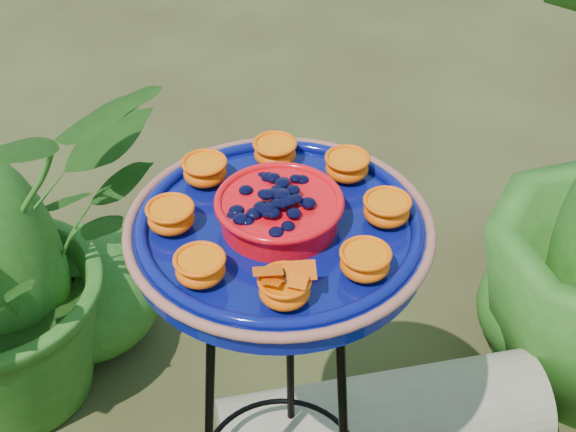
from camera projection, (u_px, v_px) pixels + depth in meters
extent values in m
torus|color=black|center=(280.00, 250.00, 1.12)|extent=(0.26, 0.26, 0.01)
cylinder|color=black|center=(290.00, 365.00, 1.47)|extent=(0.03, 0.08, 0.79)
cylinder|color=#080E5F|center=(279.00, 234.00, 1.10)|extent=(0.46, 0.46, 0.04)
torus|color=brown|center=(279.00, 225.00, 1.09)|extent=(0.42, 0.42, 0.01)
torus|color=#080E5F|center=(279.00, 223.00, 1.09)|extent=(0.39, 0.39, 0.02)
cylinder|color=red|center=(279.00, 213.00, 1.08)|extent=(0.18, 0.18, 0.04)
torus|color=red|center=(279.00, 201.00, 1.06)|extent=(0.17, 0.17, 0.01)
ellipsoid|color=black|center=(279.00, 198.00, 1.06)|extent=(0.14, 0.14, 0.03)
ellipsoid|color=orange|center=(386.00, 212.00, 1.09)|extent=(0.06, 0.06, 0.03)
cylinder|color=orange|center=(387.00, 203.00, 1.08)|extent=(0.06, 0.06, 0.01)
ellipsoid|color=orange|center=(347.00, 168.00, 1.16)|extent=(0.06, 0.06, 0.03)
cylinder|color=orange|center=(347.00, 160.00, 1.15)|extent=(0.06, 0.06, 0.01)
ellipsoid|color=orange|center=(275.00, 154.00, 1.19)|extent=(0.06, 0.06, 0.03)
cylinder|color=orange|center=(275.00, 145.00, 1.18)|extent=(0.06, 0.06, 0.01)
ellipsoid|color=orange|center=(205.00, 173.00, 1.15)|extent=(0.06, 0.06, 0.03)
cylinder|color=orange|center=(204.00, 164.00, 1.14)|extent=(0.06, 0.06, 0.01)
ellipsoid|color=orange|center=(171.00, 219.00, 1.07)|extent=(0.06, 0.06, 0.03)
cylinder|color=orange|center=(170.00, 210.00, 1.06)|extent=(0.06, 0.06, 0.01)
ellipsoid|color=orange|center=(200.00, 270.00, 1.00)|extent=(0.06, 0.06, 0.03)
cylinder|color=orange|center=(200.00, 261.00, 0.99)|extent=(0.06, 0.06, 0.01)
ellipsoid|color=orange|center=(285.00, 291.00, 0.97)|extent=(0.06, 0.06, 0.03)
cylinder|color=orange|center=(285.00, 282.00, 0.96)|extent=(0.06, 0.06, 0.01)
ellipsoid|color=orange|center=(365.00, 264.00, 1.00)|extent=(0.06, 0.06, 0.03)
cylinder|color=orange|center=(366.00, 255.00, 0.99)|extent=(0.06, 0.06, 0.01)
cylinder|color=black|center=(285.00, 276.00, 0.95)|extent=(0.01, 0.03, 0.00)
cube|color=orange|center=(268.00, 271.00, 0.95)|extent=(0.04, 0.03, 0.01)
cube|color=orange|center=(301.00, 270.00, 0.95)|extent=(0.04, 0.03, 0.01)
cylinder|color=gray|center=(382.00, 427.00, 1.70)|extent=(0.71, 0.35, 0.23)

